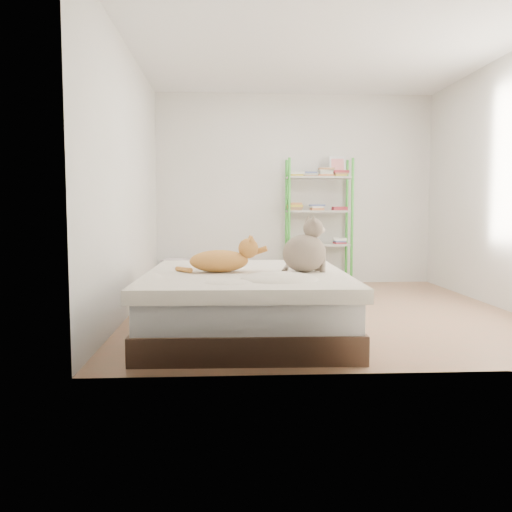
{
  "coord_description": "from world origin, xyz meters",
  "views": [
    {
      "loc": [
        -0.96,
        -5.39,
        1.03
      ],
      "look_at": [
        -0.69,
        -0.65,
        0.62
      ],
      "focal_mm": 38.0,
      "sensor_mm": 36.0,
      "label": 1
    }
  ],
  "objects": [
    {
      "name": "room",
      "position": [
        0.0,
        0.0,
        1.3
      ],
      "size": [
        3.81,
        4.21,
        2.61
      ],
      "color": "#AD7455",
      "rests_on": "ground"
    },
    {
      "name": "bed",
      "position": [
        -0.79,
        -0.95,
        0.26
      ],
      "size": [
        1.67,
        2.06,
        0.52
      ],
      "rotation": [
        0.0,
        0.0,
        -0.02
      ],
      "color": "#4E3426",
      "rests_on": "ground"
    },
    {
      "name": "orange_cat",
      "position": [
        -1.01,
        -0.97,
        0.63
      ],
      "size": [
        0.6,
        0.37,
        0.23
      ],
      "primitive_type": null,
      "rotation": [
        0.0,
        0.0,
        0.11
      ],
      "color": "orange",
      "rests_on": "bed"
    },
    {
      "name": "grey_cat",
      "position": [
        -0.31,
        -1.01,
        0.74
      ],
      "size": [
        0.47,
        0.42,
        0.45
      ],
      "primitive_type": null,
      "rotation": [
        0.0,
        0.0,
        1.85
      ],
      "color": "gray",
      "rests_on": "bed"
    },
    {
      "name": "shelf_unit",
      "position": [
        0.31,
        1.88,
        0.92
      ],
      "size": [
        0.88,
        0.36,
        1.74
      ],
      "color": "green",
      "rests_on": "ground"
    },
    {
      "name": "cardboard_box",
      "position": [
        -0.27,
        1.07,
        0.19
      ],
      "size": [
        0.54,
        0.51,
        0.43
      ],
      "rotation": [
        0.0,
        0.0,
        0.02
      ],
      "color": "tan",
      "rests_on": "ground"
    },
    {
      "name": "white_bin",
      "position": [
        -1.63,
        1.85,
        0.19
      ],
      "size": [
        0.38,
        0.35,
        0.37
      ],
      "rotation": [
        0.0,
        0.0,
        -0.27
      ],
      "color": "silver",
      "rests_on": "ground"
    }
  ]
}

